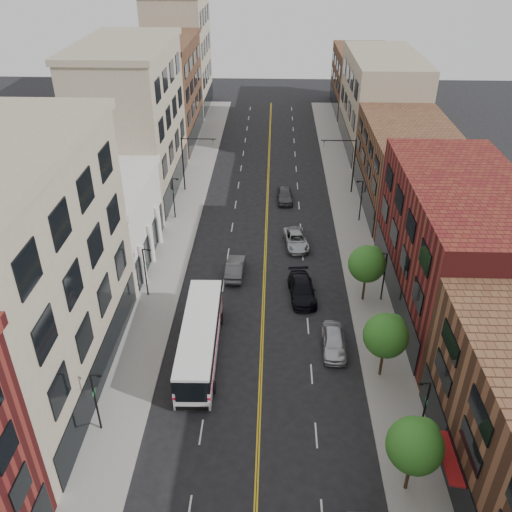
# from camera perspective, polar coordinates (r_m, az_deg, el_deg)

# --- Properties ---
(sidewalk_left) EXTENTS (4.00, 110.00, 0.15)m
(sidewalk_left) POSITION_cam_1_polar(r_m,az_deg,el_deg) (61.52, -8.31, 1.85)
(sidewalk_left) COLOR gray
(sidewalk_left) RESTS_ON ground
(sidewalk_right) EXTENTS (4.00, 110.00, 0.15)m
(sidewalk_right) POSITION_cam_1_polar(r_m,az_deg,el_deg) (61.29, 10.44, 1.52)
(sidewalk_right) COLOR gray
(sidewalk_right) RESTS_ON ground
(bldg_l_tanoffice) EXTENTS (10.00, 22.00, 18.00)m
(bldg_l_tanoffice) POSITION_cam_1_polar(r_m,az_deg,el_deg) (41.19, -23.86, -2.44)
(bldg_l_tanoffice) COLOR gray
(bldg_l_tanoffice) RESTS_ON ground
(bldg_l_white) EXTENTS (10.00, 14.00, 8.00)m
(bldg_l_white) POSITION_cam_1_polar(r_m,az_deg,el_deg) (57.95, -16.08, 3.33)
(bldg_l_white) COLOR silver
(bldg_l_white) RESTS_ON ground
(bldg_l_far_a) EXTENTS (10.00, 20.00, 18.00)m
(bldg_l_far_a) POSITION_cam_1_polar(r_m,az_deg,el_deg) (71.15, -12.89, 13.41)
(bldg_l_far_a) COLOR gray
(bldg_l_far_a) RESTS_ON ground
(bldg_l_far_b) EXTENTS (10.00, 20.00, 15.00)m
(bldg_l_far_b) POSITION_cam_1_polar(r_m,az_deg,el_deg) (90.29, -9.81, 16.51)
(bldg_l_far_b) COLOR brown
(bldg_l_far_b) RESTS_ON ground
(bldg_l_far_c) EXTENTS (10.00, 16.00, 20.00)m
(bldg_l_far_c) POSITION_cam_1_polar(r_m,az_deg,el_deg) (107.01, -8.10, 20.33)
(bldg_l_far_c) COLOR gray
(bldg_l_far_c) RESTS_ON ground
(bldg_r_mid) EXTENTS (10.00, 22.00, 12.00)m
(bldg_r_mid) POSITION_cam_1_polar(r_m,az_deg,el_deg) (50.78, 20.42, 0.92)
(bldg_r_mid) COLOR #5D1818
(bldg_r_mid) RESTS_ON ground
(bldg_r_far_a) EXTENTS (10.00, 20.00, 10.00)m
(bldg_r_far_a) POSITION_cam_1_polar(r_m,az_deg,el_deg) (69.39, 15.61, 9.05)
(bldg_r_far_a) COLOR brown
(bldg_r_far_a) RESTS_ON ground
(bldg_r_far_b) EXTENTS (10.00, 22.00, 14.00)m
(bldg_r_far_b) POSITION_cam_1_polar(r_m,az_deg,el_deg) (88.25, 13.02, 15.50)
(bldg_r_far_b) COLOR gray
(bldg_r_far_b) RESTS_ON ground
(bldg_r_far_c) EXTENTS (10.00, 18.00, 11.00)m
(bldg_r_far_c) POSITION_cam_1_polar(r_m,az_deg,el_deg) (107.72, 11.15, 17.69)
(bldg_r_far_c) COLOR brown
(bldg_r_far_c) RESTS_ON ground
(tree_r_1) EXTENTS (3.40, 3.40, 5.59)m
(tree_r_1) POSITION_cam_1_polar(r_m,az_deg,el_deg) (34.95, 16.51, -18.42)
(tree_r_1) COLOR black
(tree_r_1) RESTS_ON sidewalk_right
(tree_r_2) EXTENTS (3.40, 3.40, 5.59)m
(tree_r_2) POSITION_cam_1_polar(r_m,az_deg,el_deg) (41.89, 13.62, -8.00)
(tree_r_2) COLOR black
(tree_r_2) RESTS_ON sidewalk_right
(tree_r_3) EXTENTS (3.40, 3.40, 5.59)m
(tree_r_3) POSITION_cam_1_polar(r_m,az_deg,el_deg) (49.88, 11.69, -0.70)
(tree_r_3) COLOR black
(tree_r_3) RESTS_ON sidewalk_right
(lamp_l_1) EXTENTS (0.81, 0.55, 5.05)m
(lamp_l_1) POSITION_cam_1_polar(r_m,az_deg,el_deg) (39.11, -16.51, -14.23)
(lamp_l_1) COLOR black
(lamp_l_1) RESTS_ON sidewalk_left
(lamp_l_2) EXTENTS (0.81, 0.55, 5.05)m
(lamp_l_2) POSITION_cam_1_polar(r_m,az_deg,el_deg) (51.03, -11.56, -1.42)
(lamp_l_2) COLOR black
(lamp_l_2) RESTS_ON sidewalk_left
(lamp_l_3) EXTENTS (0.81, 0.55, 5.05)m
(lamp_l_3) POSITION_cam_1_polar(r_m,az_deg,el_deg) (64.74, -8.64, 6.28)
(lamp_l_3) COLOR black
(lamp_l_3) RESTS_ON sidewalk_left
(lamp_r_1) EXTENTS (0.81, 0.55, 5.05)m
(lamp_r_1) POSITION_cam_1_polar(r_m,az_deg,el_deg) (38.71, 17.30, -14.99)
(lamp_r_1) COLOR black
(lamp_r_1) RESTS_ON sidewalk_right
(lamp_r_2) EXTENTS (0.81, 0.55, 5.05)m
(lamp_r_2) POSITION_cam_1_polar(r_m,az_deg,el_deg) (50.73, 13.31, -1.88)
(lamp_r_2) COLOR black
(lamp_r_2) RESTS_ON sidewalk_right
(lamp_r_3) EXTENTS (0.81, 0.55, 5.05)m
(lamp_r_3) POSITION_cam_1_polar(r_m,az_deg,el_deg) (64.50, 10.98, 5.95)
(lamp_r_3) COLOR black
(lamp_r_3) RESTS_ON sidewalk_right
(signal_mast_left) EXTENTS (4.49, 0.18, 7.20)m
(signal_mast_left) POSITION_cam_1_polar(r_m,az_deg,el_deg) (71.22, -7.14, 10.25)
(signal_mast_left) COLOR black
(signal_mast_left) RESTS_ON sidewalk_left
(signal_mast_right) EXTENTS (4.49, 0.18, 7.20)m
(signal_mast_right) POSITION_cam_1_polar(r_m,az_deg,el_deg) (71.02, 9.72, 9.97)
(signal_mast_right) COLOR black
(signal_mast_right) RESTS_ON sidewalk_right
(city_bus) EXTENTS (3.22, 12.55, 3.21)m
(city_bus) POSITION_cam_1_polar(r_m,az_deg,el_deg) (44.21, -5.92, -8.50)
(city_bus) COLOR silver
(city_bus) RESTS_ON ground
(car_parked_far) EXTENTS (2.03, 4.89, 1.65)m
(car_parked_far) POSITION_cam_1_polar(r_m,az_deg,el_deg) (45.63, 8.22, -8.91)
(car_parked_far) COLOR #B9BBC2
(car_parked_far) RESTS_ON ground
(car_lane_behind) EXTENTS (1.87, 4.94, 1.61)m
(car_lane_behind) POSITION_cam_1_polar(r_m,az_deg,el_deg) (54.34, -2.20, -1.24)
(car_lane_behind) COLOR #4B4C50
(car_lane_behind) RESTS_ON ground
(car_lane_a) EXTENTS (2.87, 5.87, 1.64)m
(car_lane_a) POSITION_cam_1_polar(r_m,az_deg,el_deg) (51.30, 4.86, -3.52)
(car_lane_a) COLOR black
(car_lane_a) RESTS_ON ground
(car_lane_b) EXTENTS (3.10, 5.57, 1.47)m
(car_lane_b) POSITION_cam_1_polar(r_m,az_deg,el_deg) (59.44, 4.25, 1.72)
(car_lane_b) COLOR #A3A6AA
(car_lane_b) RESTS_ON ground
(car_lane_c) EXTENTS (2.13, 4.86, 1.63)m
(car_lane_c) POSITION_cam_1_polar(r_m,az_deg,el_deg) (69.44, 3.05, 6.44)
(car_lane_c) COLOR #47464B
(car_lane_c) RESTS_ON ground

